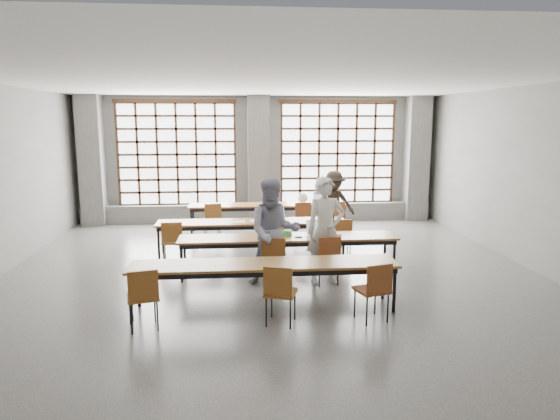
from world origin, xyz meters
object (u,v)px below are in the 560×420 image
(desk_row_b, at_px, (252,224))
(chair_near_left, at_px, (143,293))
(chair_back_mid, at_px, (302,216))
(chair_front_right, at_px, (327,255))
(chair_near_mid, at_px, (280,289))
(chair_front_left, at_px, (274,256))
(plastic_bag, at_px, (303,198))
(chair_mid_right, at_px, (341,235))
(red_pouch, at_px, (143,293))
(phone, at_px, (299,237))
(student_female, at_px, (274,232))
(chair_mid_left, at_px, (172,238))
(green_box, at_px, (285,233))
(student_male, at_px, (325,231))
(laptop_front, at_px, (317,231))
(mouse, at_px, (339,235))
(desk_row_a, at_px, (268,207))
(backpack, at_px, (326,210))
(chair_back_right, at_px, (335,215))
(chair_near_right, at_px, (375,286))
(desk_row_d, at_px, (264,267))
(chair_mid_centre, at_px, (273,236))
(laptop_back, at_px, (320,200))
(chair_back_left, at_px, (212,217))
(student_back, at_px, (334,203))

(desk_row_b, xyz_separation_m, chair_near_left, (-1.60, -3.80, -0.13))
(desk_row_b, bearing_deg, chair_back_mid, 49.72)
(chair_front_right, relative_size, chair_near_mid, 1.00)
(chair_front_left, relative_size, plastic_bag, 3.08)
(chair_mid_right, distance_m, red_pouch, 4.61)
(phone, bearing_deg, student_female, -140.19)
(chair_mid_left, height_order, chair_mid_right, same)
(chair_back_mid, xyz_separation_m, student_female, (-0.96, -3.49, 0.40))
(chair_near_mid, bearing_deg, green_box, 82.66)
(student_male, relative_size, laptop_front, 5.11)
(student_female, distance_m, mouse, 1.35)
(student_female, bearing_deg, desk_row_b, 99.39)
(desk_row_a, xyz_separation_m, backpack, (1.12, -2.09, 0.27))
(desk_row_a, relative_size, student_male, 2.13)
(phone, bearing_deg, student_male, -43.60)
(student_male, bearing_deg, chair_mid_right, 57.58)
(desk_row_b, relative_size, chair_front_right, 4.55)
(chair_back_right, xyz_separation_m, chair_mid_right, (-0.30, -2.14, 0.00))
(backpack, bearing_deg, chair_near_right, -86.26)
(desk_row_d, relative_size, chair_back_mid, 4.55)
(plastic_bag, bearing_deg, phone, -98.72)
(chair_mid_centre, distance_m, student_female, 1.42)
(desk_row_b, xyz_separation_m, desk_row_d, (0.08, -3.17, 0.00))
(chair_front_left, xyz_separation_m, laptop_back, (1.53, 4.36, 0.25))
(chair_near_right, bearing_deg, chair_front_right, 102.44)
(chair_front_left, height_order, chair_near_left, same)
(chair_back_mid, xyz_separation_m, chair_near_right, (0.33, -5.31, 0.00))
(chair_mid_centre, relative_size, chair_front_right, 1.00)
(plastic_bag, bearing_deg, laptop_back, 7.24)
(chair_back_mid, bearing_deg, chair_near_left, -118.45)
(chair_back_mid, height_order, red_pouch, chair_back_mid)
(chair_mid_centre, xyz_separation_m, mouse, (1.16, -0.88, 0.21))
(chair_near_mid, height_order, plastic_bag, plastic_bag)
(chair_back_right, xyz_separation_m, green_box, (-1.53, -2.92, 0.24))
(desk_row_a, distance_m, student_male, 4.20)
(desk_row_a, xyz_separation_m, chair_near_mid, (-0.22, -5.94, -0.13))
(laptop_back, bearing_deg, chair_near_left, -119.61)
(chair_mid_left, xyz_separation_m, green_box, (2.16, -0.78, 0.24))
(chair_back_left, relative_size, laptop_back, 2.13)
(chair_back_left, bearing_deg, chair_mid_left, -107.80)
(chair_mid_left, relative_size, chair_mid_right, 1.00)
(chair_mid_centre, bearing_deg, chair_front_right, -60.83)
(mouse, bearing_deg, student_female, -158.99)
(chair_back_right, distance_m, student_male, 3.63)
(mouse, xyz_separation_m, phone, (-0.77, -0.08, -0.01))
(chair_near_left, xyz_separation_m, plastic_bag, (2.97, 5.99, 0.34))
(phone, bearing_deg, chair_front_left, -132.80)
(desk_row_b, bearing_deg, student_male, -58.50)
(desk_row_d, relative_size, chair_mid_centre, 4.55)
(chair_mid_centre, xyz_separation_m, student_back, (1.67, 2.27, 0.27))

